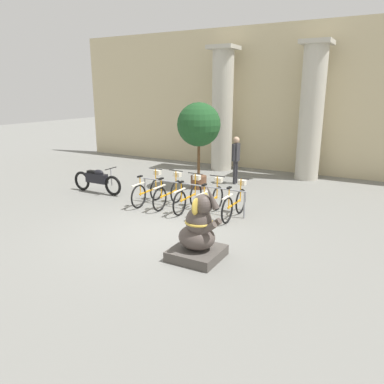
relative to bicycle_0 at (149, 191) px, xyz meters
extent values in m
plane|color=slate|center=(1.63, -1.79, -0.42)|extent=(60.00, 60.00, 0.00)
cube|color=#C6B78E|center=(1.63, 6.81, 2.58)|extent=(20.00, 0.20, 6.00)
cylinder|color=#BCB7A8|center=(-0.22, 5.81, 2.08)|extent=(0.90, 0.90, 5.00)
cube|color=#BCB7A8|center=(-0.22, 5.81, 4.66)|extent=(1.12, 1.12, 0.16)
cylinder|color=#BCB7A8|center=(3.49, 5.81, 2.08)|extent=(0.90, 0.90, 5.00)
cube|color=#BCB7A8|center=(3.49, 5.81, 4.66)|extent=(1.12, 1.12, 0.16)
cylinder|color=gray|center=(-0.25, 0.16, -0.04)|extent=(0.05, 0.05, 0.75)
cylinder|color=gray|center=(3.08, 0.16, -0.04)|extent=(0.05, 0.05, 0.75)
cylinder|color=gray|center=(1.42, 0.16, 0.33)|extent=(3.43, 0.04, 0.04)
torus|color=black|center=(0.00, 0.44, -0.06)|extent=(0.05, 0.71, 0.71)
torus|color=black|center=(0.00, -0.51, -0.06)|extent=(0.05, 0.71, 0.71)
cube|color=orange|center=(0.00, -0.03, -0.01)|extent=(0.04, 0.85, 0.04)
cube|color=silver|center=(0.00, -0.51, 0.31)|extent=(0.06, 0.60, 0.03)
cylinder|color=orange|center=(0.00, -0.41, 0.22)|extent=(0.03, 0.03, 0.57)
cube|color=black|center=(0.00, -0.41, 0.53)|extent=(0.08, 0.18, 0.04)
cylinder|color=orange|center=(0.00, 0.40, 0.27)|extent=(0.03, 0.03, 0.67)
cylinder|color=black|center=(0.00, 0.40, 0.61)|extent=(0.48, 0.03, 0.03)
cube|color=silver|center=(0.00, 0.50, 0.47)|extent=(0.20, 0.16, 0.14)
torus|color=black|center=(0.71, 0.51, -0.06)|extent=(0.05, 0.71, 0.71)
torus|color=black|center=(0.71, -0.44, -0.06)|extent=(0.05, 0.71, 0.71)
cube|color=orange|center=(0.71, 0.03, -0.01)|extent=(0.04, 0.85, 0.04)
cube|color=silver|center=(0.71, -0.44, 0.31)|extent=(0.06, 0.60, 0.03)
cylinder|color=orange|center=(0.71, -0.34, 0.22)|extent=(0.03, 0.03, 0.57)
cube|color=black|center=(0.71, -0.34, 0.53)|extent=(0.08, 0.18, 0.04)
cylinder|color=orange|center=(0.71, 0.47, 0.27)|extent=(0.03, 0.03, 0.67)
cylinder|color=black|center=(0.71, 0.47, 0.61)|extent=(0.48, 0.03, 0.03)
cube|color=silver|center=(0.71, 0.57, 0.47)|extent=(0.20, 0.16, 0.14)
torus|color=black|center=(1.42, 0.45, -0.06)|extent=(0.05, 0.71, 0.71)
torus|color=black|center=(1.42, -0.51, -0.06)|extent=(0.05, 0.71, 0.71)
cube|color=orange|center=(1.42, -0.03, -0.01)|extent=(0.04, 0.85, 0.04)
cube|color=silver|center=(1.42, -0.51, 0.31)|extent=(0.06, 0.60, 0.03)
cylinder|color=orange|center=(1.42, -0.41, 0.22)|extent=(0.03, 0.03, 0.57)
cube|color=black|center=(1.42, -0.41, 0.53)|extent=(0.08, 0.18, 0.04)
cylinder|color=orange|center=(1.42, 0.41, 0.27)|extent=(0.03, 0.03, 0.67)
cylinder|color=black|center=(1.42, 0.41, 0.61)|extent=(0.48, 0.03, 0.03)
cube|color=silver|center=(1.42, 0.51, 0.47)|extent=(0.20, 0.16, 0.14)
torus|color=black|center=(2.13, 0.47, -0.06)|extent=(0.05, 0.71, 0.71)
torus|color=black|center=(2.13, -0.48, -0.06)|extent=(0.05, 0.71, 0.71)
cube|color=orange|center=(2.13, -0.01, -0.01)|extent=(0.04, 0.85, 0.04)
cube|color=silver|center=(2.13, -0.48, 0.31)|extent=(0.06, 0.60, 0.03)
cylinder|color=orange|center=(2.13, -0.38, 0.22)|extent=(0.03, 0.03, 0.57)
cube|color=black|center=(2.13, -0.38, 0.53)|extent=(0.08, 0.18, 0.04)
cylinder|color=orange|center=(2.13, 0.43, 0.27)|extent=(0.03, 0.03, 0.67)
cylinder|color=black|center=(2.13, 0.43, 0.61)|extent=(0.48, 0.03, 0.03)
cube|color=silver|center=(2.13, 0.53, 0.47)|extent=(0.20, 0.16, 0.14)
torus|color=black|center=(2.83, 0.52, -0.06)|extent=(0.05, 0.71, 0.71)
torus|color=black|center=(2.83, -0.44, -0.06)|extent=(0.05, 0.71, 0.71)
cube|color=orange|center=(2.83, 0.04, -0.01)|extent=(0.04, 0.85, 0.04)
cube|color=silver|center=(2.83, -0.44, 0.31)|extent=(0.06, 0.60, 0.03)
cylinder|color=orange|center=(2.83, -0.34, 0.22)|extent=(0.03, 0.03, 0.57)
cube|color=black|center=(2.83, -0.34, 0.53)|extent=(0.08, 0.18, 0.04)
cylinder|color=orange|center=(2.83, 0.48, 0.27)|extent=(0.03, 0.03, 0.67)
cylinder|color=black|center=(2.83, 0.48, 0.61)|extent=(0.48, 0.03, 0.03)
cube|color=silver|center=(2.83, 0.58, 0.47)|extent=(0.20, 0.16, 0.14)
cube|color=#4C4742|center=(3.15, -2.69, -0.31)|extent=(1.01, 1.01, 0.21)
ellipsoid|color=#4C423D|center=(3.15, -2.69, 0.05)|extent=(0.78, 0.69, 0.51)
ellipsoid|color=#4C423D|center=(3.20, -2.69, 0.39)|extent=(0.55, 0.51, 0.65)
sphere|color=#4C423D|center=(3.29, -2.69, 0.79)|extent=(0.42, 0.42, 0.42)
ellipsoid|color=gold|center=(3.23, -2.48, 0.79)|extent=(0.08, 0.30, 0.35)
ellipsoid|color=gold|center=(3.23, -2.90, 0.79)|extent=(0.08, 0.30, 0.35)
cone|color=#4C423D|center=(3.47, -2.69, 0.96)|extent=(0.35, 0.15, 0.52)
cylinder|color=#4C423D|center=(3.45, -2.58, 0.32)|extent=(0.41, 0.14, 0.37)
cylinder|color=#4C423D|center=(3.45, -2.81, 0.32)|extent=(0.41, 0.14, 0.37)
torus|color=gold|center=(3.20, -2.69, 0.39)|extent=(0.59, 0.59, 0.05)
torus|color=black|center=(-1.58, 0.18, -0.08)|extent=(0.67, 0.09, 0.67)
torus|color=black|center=(-2.97, 0.18, -0.08)|extent=(0.67, 0.09, 0.67)
cube|color=black|center=(-2.27, 0.18, 0.10)|extent=(0.84, 0.22, 0.32)
ellipsoid|color=black|center=(-2.17, 0.18, 0.30)|extent=(0.40, 0.20, 0.20)
cube|color=black|center=(-2.45, 0.18, 0.30)|extent=(0.36, 0.18, 0.08)
cylinder|color=#99999E|center=(-1.63, 0.18, 0.20)|extent=(0.04, 0.04, 0.56)
cylinder|color=black|center=(-1.63, 0.18, 0.50)|extent=(0.03, 0.55, 0.03)
cylinder|color=#28282D|center=(1.34, 3.76, 0.01)|extent=(0.11, 0.11, 0.86)
cylinder|color=#28282D|center=(1.34, 3.59, 0.01)|extent=(0.11, 0.11, 0.86)
cube|color=#333338|center=(1.34, 3.68, 0.77)|extent=(0.20, 0.32, 0.65)
sphere|color=tan|center=(1.34, 3.68, 1.23)|extent=(0.23, 0.23, 0.23)
cylinder|color=#333338|center=(1.34, 3.88, 0.80)|extent=(0.07, 0.07, 0.58)
cylinder|color=#333338|center=(1.34, 3.48, 0.80)|extent=(0.07, 0.07, 0.58)
cylinder|color=brown|center=(0.45, 2.42, -0.20)|extent=(0.57, 0.57, 0.45)
cylinder|color=brown|center=(0.45, 2.42, 0.63)|extent=(0.10, 0.10, 1.21)
sphere|color=#1E4C23|center=(0.45, 2.42, 1.84)|extent=(1.50, 1.50, 1.50)
camera|label=1|loc=(6.58, -9.05, 3.00)|focal=35.00mm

